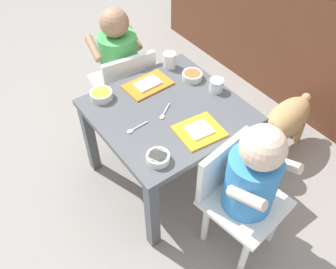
# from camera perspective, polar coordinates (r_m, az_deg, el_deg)

# --- Properties ---
(ground_plane) EXTENTS (7.00, 7.00, 0.00)m
(ground_plane) POSITION_cam_1_polar(r_m,az_deg,el_deg) (1.86, 0.00, -6.10)
(ground_plane) COLOR gray
(kitchen_cabinet_back) EXTENTS (2.24, 0.39, 0.85)m
(kitchen_cabinet_back) POSITION_cam_1_polar(r_m,az_deg,el_deg) (2.21, 23.14, 14.26)
(kitchen_cabinet_back) COLOR brown
(kitchen_cabinet_back) RESTS_ON ground
(dining_table) EXTENTS (0.58, 0.59, 0.44)m
(dining_table) POSITION_cam_1_polar(r_m,az_deg,el_deg) (1.59, 0.00, 2.04)
(dining_table) COLOR #515459
(dining_table) RESTS_ON ground
(seated_child_left) EXTENTS (0.32, 0.32, 0.68)m
(seated_child_left) POSITION_cam_1_polar(r_m,az_deg,el_deg) (1.87, -7.49, 11.42)
(seated_child_left) COLOR white
(seated_child_left) RESTS_ON ground
(seated_child_right) EXTENTS (0.32, 0.32, 0.67)m
(seated_child_right) POSITION_cam_1_polar(r_m,az_deg,el_deg) (1.34, 12.60, -6.57)
(seated_child_right) COLOR white
(seated_child_right) RESTS_ON ground
(dog) EXTENTS (0.22, 0.48, 0.31)m
(dog) POSITION_cam_1_polar(r_m,az_deg,el_deg) (1.90, 17.26, 1.74)
(dog) COLOR tan
(dog) RESTS_ON ground
(food_tray_left) EXTENTS (0.14, 0.21, 0.02)m
(food_tray_left) POSITION_cam_1_polar(r_m,az_deg,el_deg) (1.66, -3.14, 7.74)
(food_tray_left) COLOR orange
(food_tray_left) RESTS_ON dining_table
(food_tray_right) EXTENTS (0.17, 0.19, 0.02)m
(food_tray_right) POSITION_cam_1_polar(r_m,az_deg,el_deg) (1.44, 4.88, 0.60)
(food_tray_right) COLOR gold
(food_tray_right) RESTS_ON dining_table
(water_cup_left) EXTENTS (0.06, 0.06, 0.06)m
(water_cup_left) POSITION_cam_1_polar(r_m,az_deg,el_deg) (1.63, 7.48, 7.49)
(water_cup_left) COLOR white
(water_cup_left) RESTS_ON dining_table
(water_cup_right) EXTENTS (0.06, 0.06, 0.07)m
(water_cup_right) POSITION_cam_1_polar(r_m,az_deg,el_deg) (1.75, 0.25, 11.30)
(water_cup_right) COLOR white
(water_cup_right) RESTS_ON dining_table
(veggie_bowl_near) EXTENTS (0.09, 0.09, 0.03)m
(veggie_bowl_near) POSITION_cam_1_polar(r_m,az_deg,el_deg) (1.69, 3.78, 9.10)
(veggie_bowl_near) COLOR silver
(veggie_bowl_near) RESTS_ON dining_table
(veggie_bowl_far) EXTENTS (0.10, 0.10, 0.03)m
(veggie_bowl_far) POSITION_cam_1_polar(r_m,az_deg,el_deg) (1.60, -10.30, 6.08)
(veggie_bowl_far) COLOR silver
(veggie_bowl_far) RESTS_ON dining_table
(cereal_bowl_right_side) EXTENTS (0.09, 0.09, 0.03)m
(cereal_bowl_right_side) POSITION_cam_1_polar(r_m,az_deg,el_deg) (1.33, -1.56, -3.60)
(cereal_bowl_right_side) COLOR white
(cereal_bowl_right_side) RESTS_ON dining_table
(spoon_by_left_tray) EXTENTS (0.02, 0.10, 0.01)m
(spoon_by_left_tray) POSITION_cam_1_polar(r_m,az_deg,el_deg) (1.46, -5.10, 0.94)
(spoon_by_left_tray) COLOR silver
(spoon_by_left_tray) RESTS_ON dining_table
(spoon_by_right_tray) EXTENTS (0.07, 0.09, 0.01)m
(spoon_by_right_tray) POSITION_cam_1_polar(r_m,az_deg,el_deg) (1.52, -0.57, 3.36)
(spoon_by_right_tray) COLOR silver
(spoon_by_right_tray) RESTS_ON dining_table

